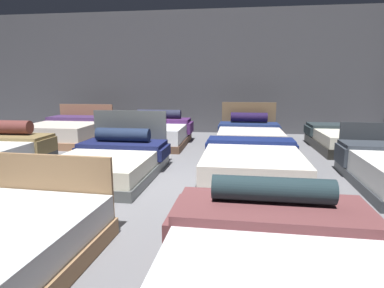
# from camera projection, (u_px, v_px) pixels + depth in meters

# --- Properties ---
(ground_plane) EXTENTS (18.00, 18.00, 0.02)m
(ground_plane) POSITION_uv_depth(u_px,v_px,m) (176.00, 187.00, 4.62)
(ground_plane) COLOR slate
(showroom_back_wall) EXTENTS (18.00, 0.06, 3.50)m
(showroom_back_wall) POSITION_uv_depth(u_px,v_px,m) (209.00, 73.00, 9.38)
(showroom_back_wall) COLOR #47474C
(showroom_back_wall) RESTS_ON ground_plane
(bed_2) EXTENTS (1.64, 1.96, 0.71)m
(bed_2) POSITION_uv_depth(u_px,v_px,m) (277.00, 272.00, 2.11)
(bed_2) COLOR #916A4A
(bed_2) RESTS_ON ground_plane
(bed_5) EXTENTS (1.55, 2.12, 0.95)m
(bed_5) POSITION_uv_depth(u_px,v_px,m) (111.00, 161.00, 5.13)
(bed_5) COLOR #4E5253
(bed_5) RESTS_ON ground_plane
(bed_6) EXTENTS (1.51, 2.08, 0.52)m
(bed_6) POSITION_uv_depth(u_px,v_px,m) (252.00, 166.00, 4.82)
(bed_6) COLOR #312F30
(bed_6) RESTS_ON ground_plane
(bed_8) EXTENTS (1.73, 2.12, 0.88)m
(bed_8) POSITION_uv_depth(u_px,v_px,m) (70.00, 131.00, 8.09)
(bed_8) COLOR #98684A
(bed_8) RESTS_ON ground_plane
(bed_9) EXTENTS (1.71, 1.96, 0.78)m
(bed_9) POSITION_uv_depth(u_px,v_px,m) (154.00, 133.00, 7.74)
(bed_9) COLOR brown
(bed_9) RESTS_ON ground_plane
(bed_10) EXTENTS (1.50, 2.02, 0.97)m
(bed_10) POSITION_uv_depth(u_px,v_px,m) (249.00, 136.00, 7.49)
(bed_10) COLOR brown
(bed_10) RESTS_ON ground_plane
(bed_11) EXTENTS (1.71, 2.11, 0.49)m
(bed_11) POSITION_uv_depth(u_px,v_px,m) (353.00, 140.00, 7.10)
(bed_11) COLOR black
(bed_11) RESTS_ON ground_plane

